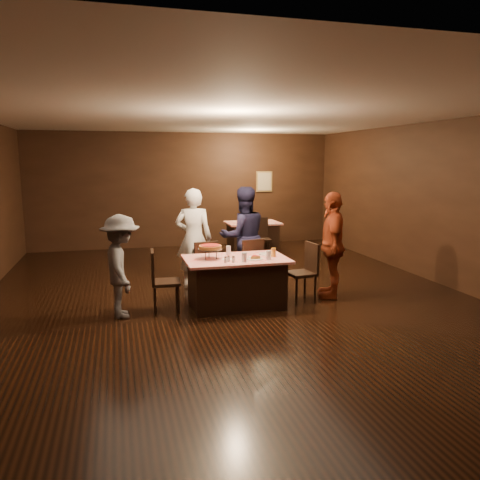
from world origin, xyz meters
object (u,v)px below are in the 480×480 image
back_table (253,238)px  chair_end_right (301,272)px  chair_far_right (248,265)px  glass_amber (273,252)px  glass_front_left (244,257)px  plate_empty (267,254)px  chair_far_left (202,267)px  diner_navy_hoodie (243,237)px  glass_front_right (268,255)px  chair_end_left (166,281)px  diner_white_jacket (194,238)px  diner_red_shirt (332,245)px  main_table (236,282)px  glass_back (228,250)px  chair_back_far (246,230)px  pizza_stand (210,247)px  chair_back_near (261,238)px  diner_grey_knit (121,266)px

back_table → chair_end_right: bearing=-95.2°
chair_far_right → glass_amber: bearing=89.4°
glass_front_left → plate_empty: bearing=42.0°
chair_far_left → chair_end_right: 1.68m
back_table → diner_navy_hoodie: (-1.03, -2.90, 0.52)m
chair_end_right → glass_front_right: chair_end_right is taller
chair_end_left → diner_white_jacket: diner_white_jacket is taller
chair_far_right → glass_front_right: size_ratio=6.79×
diner_navy_hoodie → diner_red_shirt: 1.65m
main_table → glass_back: size_ratio=11.43×
chair_far_right → diner_red_shirt: diner_red_shirt is taller
diner_navy_hoodie → glass_amber: 1.22m
chair_far_left → chair_end_left: size_ratio=1.00×
glass_front_right → diner_red_shirt: bearing=14.7°
chair_far_right → chair_back_far: 4.05m
chair_end_left → plate_empty: bearing=-81.7°
glass_amber → plate_empty: bearing=104.0°
back_table → plate_empty: plate_empty is taller
plate_empty → pizza_stand: bearing=-174.0°
glass_front_right → chair_back_far: bearing=78.3°
diner_navy_hoodie → glass_front_left: diner_navy_hoodie is taller
chair_back_near → diner_navy_hoodie: size_ratio=0.52×
chair_far_left → plate_empty: 1.16m
main_table → chair_far_left: 0.85m
diner_red_shirt → chair_back_far: bearing=-155.2°
chair_far_left → chair_back_near: size_ratio=1.00×
diner_grey_knit → diner_red_shirt: (3.42, 0.15, 0.13)m
diner_grey_knit → chair_far_right: bearing=-73.6°
diner_navy_hoodie → pizza_stand: size_ratio=4.77×
diner_navy_hoodie → glass_front_left: 1.51m
chair_back_near → chair_end_right: bearing=-91.5°
chair_back_far → main_table: bearing=65.8°
chair_back_near → diner_navy_hoodie: 2.47m
plate_empty → back_table: bearing=76.8°
chair_back_far → diner_white_jacket: bearing=53.8°
diner_white_jacket → glass_front_left: (0.51, -1.55, -0.06)m
chair_back_far → glass_back: size_ratio=6.79×
main_table → diner_red_shirt: bearing=2.4°
diner_white_jacket → chair_back_near: bearing=-116.5°
glass_front_left → glass_front_right: 0.40m
back_table → chair_far_left: chair_far_left is taller
glass_front_left → pizza_stand: bearing=142.1°
pizza_stand → plate_empty: bearing=6.0°
chair_back_near → glass_amber: chair_back_near is taller
glass_front_left → main_table: bearing=99.5°
chair_end_right → chair_end_left: bearing=-96.4°
pizza_stand → glass_front_right: bearing=-19.4°
diner_grey_knit → glass_front_right: diner_grey_knit is taller
chair_end_left → plate_empty: size_ratio=3.80×
pizza_stand → plate_empty: pizza_stand is taller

